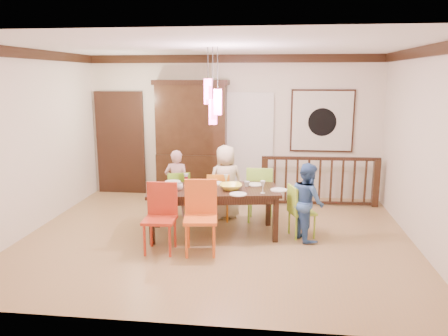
# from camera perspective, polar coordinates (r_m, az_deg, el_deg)

# --- Properties ---
(floor) EXTENTS (6.00, 6.00, 0.00)m
(floor) POSITION_cam_1_polar(r_m,az_deg,el_deg) (6.95, -0.96, -8.95)
(floor) COLOR tan
(floor) RESTS_ON ground
(ceiling) EXTENTS (6.00, 6.00, 0.00)m
(ceiling) POSITION_cam_1_polar(r_m,az_deg,el_deg) (6.52, -1.05, 15.64)
(ceiling) COLOR white
(ceiling) RESTS_ON wall_back
(wall_back) EXTENTS (6.00, 0.00, 6.00)m
(wall_back) POSITION_cam_1_polar(r_m,az_deg,el_deg) (9.04, 1.16, 5.37)
(wall_back) COLOR silver
(wall_back) RESTS_ON floor
(wall_left) EXTENTS (0.00, 5.00, 5.00)m
(wall_left) POSITION_cam_1_polar(r_m,az_deg,el_deg) (7.59, -24.09, 3.10)
(wall_left) COLOR silver
(wall_left) RESTS_ON floor
(wall_right) EXTENTS (0.00, 5.00, 5.00)m
(wall_right) POSITION_cam_1_polar(r_m,az_deg,el_deg) (6.85, 24.72, 2.21)
(wall_right) COLOR silver
(wall_right) RESTS_ON floor
(crown_molding) EXTENTS (6.00, 5.00, 0.16)m
(crown_molding) POSITION_cam_1_polar(r_m,az_deg,el_deg) (6.51, -1.05, 14.94)
(crown_molding) COLOR black
(crown_molding) RESTS_ON wall_back
(panel_door) EXTENTS (1.04, 0.07, 2.24)m
(panel_door) POSITION_cam_1_polar(r_m,az_deg,el_deg) (9.58, -13.33, 3.01)
(panel_door) COLOR black
(panel_door) RESTS_ON wall_back
(white_doorway) EXTENTS (0.97, 0.05, 2.22)m
(white_doorway) POSITION_cam_1_polar(r_m,az_deg,el_deg) (9.03, 3.34, 2.79)
(white_doorway) COLOR silver
(white_doorway) RESTS_ON wall_back
(painting) EXTENTS (1.25, 0.06, 1.25)m
(painting) POSITION_cam_1_polar(r_m,az_deg,el_deg) (8.99, 12.69, 6.01)
(painting) COLOR black
(painting) RESTS_ON wall_back
(pendant_cluster) EXTENTS (0.27, 0.21, 1.14)m
(pendant_cluster) POSITION_cam_1_polar(r_m,az_deg,el_deg) (6.64, -1.46, 8.71)
(pendant_cluster) COLOR #FA4B94
(pendant_cluster) RESTS_ON ceiling
(dining_table) EXTENTS (2.14, 1.24, 0.75)m
(dining_table) POSITION_cam_1_polar(r_m,az_deg,el_deg) (6.87, -1.39, -3.40)
(dining_table) COLOR black
(dining_table) RESTS_ON floor
(chair_far_left) EXTENTS (0.50, 0.50, 0.86)m
(chair_far_left) POSITION_cam_1_polar(r_m,az_deg,el_deg) (7.73, -6.06, -3.04)
(chair_far_left) COLOR #6CA520
(chair_far_left) RESTS_ON floor
(chair_far_mid) EXTENTS (0.44, 0.44, 0.85)m
(chair_far_mid) POSITION_cam_1_polar(r_m,az_deg,el_deg) (7.60, -0.81, -3.27)
(chair_far_mid) COLOR orange
(chair_far_mid) RESTS_ON floor
(chair_far_right) EXTENTS (0.46, 0.46, 0.97)m
(chair_far_right) POSITION_cam_1_polar(r_m,az_deg,el_deg) (7.58, 4.77, -2.81)
(chair_far_right) COLOR #89CB3B
(chair_far_right) RESTS_ON floor
(chair_near_left) EXTENTS (0.45, 0.45, 0.98)m
(chair_near_left) POSITION_cam_1_polar(r_m,az_deg,el_deg) (6.27, -8.43, -5.98)
(chair_near_left) COLOR #B6311A
(chair_near_left) RESTS_ON floor
(chair_near_mid) EXTENTS (0.52, 0.52, 1.03)m
(chair_near_mid) POSITION_cam_1_polar(r_m,az_deg,el_deg) (6.16, -3.10, -5.92)
(chair_near_mid) COLOR orange
(chair_near_mid) RESTS_ON floor
(chair_end_right) EXTENTS (0.47, 0.47, 0.82)m
(chair_end_right) POSITION_cam_1_polar(r_m,az_deg,el_deg) (6.93, 10.18, -5.11)
(chair_end_right) COLOR #9AC630
(chair_end_right) RESTS_ON floor
(china_hutch) EXTENTS (1.52, 0.46, 2.41)m
(china_hutch) POSITION_cam_1_polar(r_m,az_deg,el_deg) (8.99, -4.23, 3.74)
(china_hutch) COLOR black
(china_hutch) RESTS_ON floor
(balustrade) EXTENTS (2.26, 0.17, 0.96)m
(balustrade) POSITION_cam_1_polar(r_m,az_deg,el_deg) (8.66, 12.39, -1.57)
(balustrade) COLOR black
(balustrade) RESTS_ON floor
(person_far_left) EXTENTS (0.45, 0.30, 1.21)m
(person_far_left) POSITION_cam_1_polar(r_m,az_deg,el_deg) (7.83, -6.17, -2.01)
(person_far_left) COLOR beige
(person_far_left) RESTS_ON floor
(person_far_mid) EXTENTS (0.76, 0.65, 1.31)m
(person_far_mid) POSITION_cam_1_polar(r_m,az_deg,el_deg) (7.69, 0.21, -1.81)
(person_far_mid) COLOR beige
(person_far_mid) RESTS_ON floor
(person_end_right) EXTENTS (0.63, 0.71, 1.20)m
(person_end_right) POSITION_cam_1_polar(r_m,az_deg,el_deg) (6.80, 10.86, -4.33)
(person_end_right) COLOR #3C65A9
(person_end_right) RESTS_ON floor
(serving_bowl) EXTENTS (0.42, 0.42, 0.09)m
(serving_bowl) POSITION_cam_1_polar(r_m,az_deg,el_deg) (6.78, 0.87, -2.46)
(serving_bowl) COLOR yellow
(serving_bowl) RESTS_ON dining_table
(small_bowl) EXTENTS (0.19, 0.19, 0.06)m
(small_bowl) POSITION_cam_1_polar(r_m,az_deg,el_deg) (6.96, -2.53, -2.22)
(small_bowl) COLOR white
(small_bowl) RESTS_ON dining_table
(cup_left) EXTENTS (0.17, 0.17, 0.11)m
(cup_left) POSITION_cam_1_polar(r_m,az_deg,el_deg) (6.77, -5.97, -2.46)
(cup_left) COLOR silver
(cup_left) RESTS_ON dining_table
(cup_right) EXTENTS (0.10, 0.10, 0.09)m
(cup_right) POSITION_cam_1_polar(r_m,az_deg,el_deg) (6.96, 3.00, -2.10)
(cup_right) COLOR silver
(cup_right) RESTS_ON dining_table
(plate_far_left) EXTENTS (0.26, 0.26, 0.01)m
(plate_far_left) POSITION_cam_1_polar(r_m,az_deg,el_deg) (7.31, -6.71, -1.78)
(plate_far_left) COLOR white
(plate_far_left) RESTS_ON dining_table
(plate_far_mid) EXTENTS (0.26, 0.26, 0.01)m
(plate_far_mid) POSITION_cam_1_polar(r_m,az_deg,el_deg) (7.16, -1.17, -1.98)
(plate_far_mid) COLOR white
(plate_far_mid) RESTS_ON dining_table
(plate_far_right) EXTENTS (0.26, 0.26, 0.01)m
(plate_far_right) POSITION_cam_1_polar(r_m,az_deg,el_deg) (7.09, 4.08, -2.16)
(plate_far_right) COLOR white
(plate_far_right) RESTS_ON dining_table
(plate_near_left) EXTENTS (0.26, 0.26, 0.01)m
(plate_near_left) POSITION_cam_1_polar(r_m,az_deg,el_deg) (6.69, -8.37, -3.11)
(plate_near_left) COLOR white
(plate_near_left) RESTS_ON dining_table
(plate_near_mid) EXTENTS (0.26, 0.26, 0.01)m
(plate_near_mid) POSITION_cam_1_polar(r_m,az_deg,el_deg) (6.49, 1.85, -3.44)
(plate_near_mid) COLOR white
(plate_near_mid) RESTS_ON dining_table
(plate_end_right) EXTENTS (0.26, 0.26, 0.01)m
(plate_end_right) POSITION_cam_1_polar(r_m,az_deg,el_deg) (6.78, 7.19, -2.86)
(plate_end_right) COLOR white
(plate_end_right) RESTS_ON dining_table
(wine_glass_a) EXTENTS (0.08, 0.08, 0.19)m
(wine_glass_a) POSITION_cam_1_polar(r_m,az_deg,el_deg) (7.05, -4.97, -1.52)
(wine_glass_a) COLOR #590C19
(wine_glass_a) RESTS_ON dining_table
(wine_glass_b) EXTENTS (0.08, 0.08, 0.19)m
(wine_glass_b) POSITION_cam_1_polar(r_m,az_deg,el_deg) (6.97, 0.28, -1.63)
(wine_glass_b) COLOR silver
(wine_glass_b) RESTS_ON dining_table
(wine_glass_c) EXTENTS (0.08, 0.08, 0.19)m
(wine_glass_c) POSITION_cam_1_polar(r_m,az_deg,el_deg) (6.60, -2.64, -2.41)
(wine_glass_c) COLOR #590C19
(wine_glass_c) RESTS_ON dining_table
(wine_glass_d) EXTENTS (0.08, 0.08, 0.19)m
(wine_glass_d) POSITION_cam_1_polar(r_m,az_deg,el_deg) (6.58, 5.10, -2.49)
(wine_glass_d) COLOR silver
(wine_glass_d) RESTS_ON dining_table
(napkin) EXTENTS (0.18, 0.14, 0.01)m
(napkin) POSITION_cam_1_polar(r_m,az_deg,el_deg) (6.48, -2.97, -3.48)
(napkin) COLOR #D83359
(napkin) RESTS_ON dining_table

